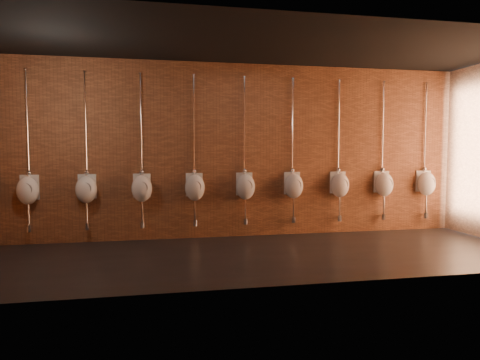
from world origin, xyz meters
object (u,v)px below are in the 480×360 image
object	(u,v)px
urinal_0	(28,190)
urinal_5	(294,185)
urinal_1	(86,189)
urinal_4	(245,186)
urinal_8	(426,183)
urinal_3	(195,187)
urinal_6	(340,184)
urinal_7	(384,184)
urinal_2	(142,188)

from	to	relation	value
urinal_0	urinal_5	xyz separation A→B (m)	(4.65, 0.00, 0.00)
urinal_1	urinal_4	xyz separation A→B (m)	(2.79, 0.00, 0.00)
urinal_1	urinal_8	distance (m)	6.50
urinal_3	urinal_8	bearing A→B (deg)	0.00
urinal_3	urinal_8	world-z (taller)	same
urinal_3	urinal_4	world-z (taller)	same
urinal_3	urinal_6	bearing A→B (deg)	0.00
urinal_6	urinal_7	distance (m)	0.93
urinal_1	urinal_2	size ratio (longest dim) A/B	1.00
urinal_1	urinal_2	bearing A→B (deg)	0.00
urinal_4	urinal_5	distance (m)	0.93
urinal_5	urinal_3	bearing A→B (deg)	180.00
urinal_5	urinal_4	bearing A→B (deg)	180.00
urinal_3	urinal_5	world-z (taller)	same
urinal_1	urinal_0	bearing A→B (deg)	180.00
urinal_8	urinal_7	bearing A→B (deg)	180.00
urinal_3	urinal_5	distance (m)	1.86
urinal_0	urinal_1	distance (m)	0.93
urinal_1	urinal_5	distance (m)	3.72
urinal_2	urinal_3	xyz separation A→B (m)	(0.93, 0.00, 0.00)
urinal_7	urinal_0	bearing A→B (deg)	180.00
urinal_0	urinal_4	xyz separation A→B (m)	(3.72, 0.00, 0.00)
urinal_0	urinal_7	xyz separation A→B (m)	(6.50, 0.00, 0.00)
urinal_8	urinal_6	bearing A→B (deg)	180.00
urinal_1	urinal_3	distance (m)	1.86
urinal_5	urinal_0	bearing A→B (deg)	180.00
urinal_0	urinal_3	distance (m)	2.79
urinal_5	urinal_6	xyz separation A→B (m)	(0.93, 0.00, 0.00)
urinal_0	urinal_2	size ratio (longest dim) A/B	1.00
urinal_2	urinal_0	bearing A→B (deg)	180.00
urinal_1	urinal_2	distance (m)	0.93
urinal_1	urinal_6	world-z (taller)	same
urinal_3	urinal_7	bearing A→B (deg)	0.00
urinal_0	urinal_3	bearing A→B (deg)	0.00
urinal_5	urinal_7	xyz separation A→B (m)	(1.86, 0.00, 0.00)
urinal_4	urinal_5	size ratio (longest dim) A/B	1.00
urinal_1	urinal_2	xyz separation A→B (m)	(0.93, 0.00, 0.00)
urinal_3	urinal_5	bearing A→B (deg)	0.00
urinal_0	urinal_4	distance (m)	3.72
urinal_3	urinal_7	xyz separation A→B (m)	(3.72, 0.00, 0.00)
urinal_0	urinal_8	bearing A→B (deg)	0.00
urinal_3	urinal_7	size ratio (longest dim) A/B	1.00
urinal_4	urinal_8	bearing A→B (deg)	0.00
urinal_0	urinal_6	world-z (taller)	same
urinal_1	urinal_5	xyz separation A→B (m)	(3.72, 0.00, 0.00)
urinal_0	urinal_8	size ratio (longest dim) A/B	1.00
urinal_2	urinal_6	bearing A→B (deg)	0.00
urinal_2	urinal_8	bearing A→B (deg)	0.00
urinal_0	urinal_7	distance (m)	6.50
urinal_3	urinal_4	bearing A→B (deg)	0.00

